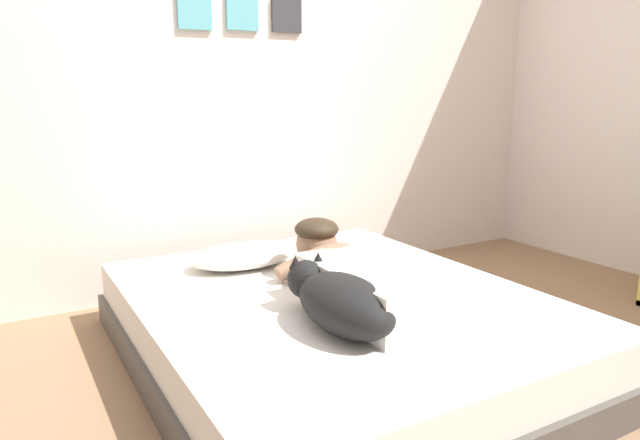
# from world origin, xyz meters

# --- Properties ---
(ground_plane) EXTENTS (12.75, 12.75, 0.00)m
(ground_plane) POSITION_xyz_m (0.00, 0.00, 0.00)
(ground_plane) COLOR #8C6B4C
(back_wall) EXTENTS (4.38, 0.12, 2.50)m
(back_wall) POSITION_xyz_m (-0.00, 1.44, 1.25)
(back_wall) COLOR silver
(back_wall) RESTS_ON ground
(bed) EXTENTS (1.59, 1.94, 0.30)m
(bed) POSITION_xyz_m (-0.10, 0.22, 0.15)
(bed) COLOR #4C4742
(bed) RESTS_ON ground
(pillow) EXTENTS (0.52, 0.32, 0.11)m
(pillow) POSITION_xyz_m (-0.28, 0.77, 0.36)
(pillow) COLOR white
(pillow) RESTS_ON bed
(person_lying) EXTENTS (0.43, 0.92, 0.27)m
(person_lying) POSITION_xyz_m (-0.04, 0.11, 0.41)
(person_lying) COLOR silver
(person_lying) RESTS_ON bed
(dog) EXTENTS (0.26, 0.57, 0.21)m
(dog) POSITION_xyz_m (-0.27, -0.10, 0.40)
(dog) COLOR black
(dog) RESTS_ON bed
(coffee_cup) EXTENTS (0.12, 0.09, 0.07)m
(coffee_cup) POSITION_xyz_m (0.08, 0.54, 0.34)
(coffee_cup) COLOR white
(coffee_cup) RESTS_ON bed
(cell_phone) EXTENTS (0.07, 0.14, 0.01)m
(cell_phone) POSITION_xyz_m (0.17, 0.38, 0.30)
(cell_phone) COLOR black
(cell_phone) RESTS_ON bed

